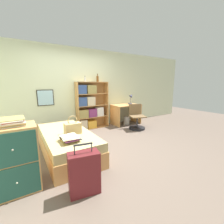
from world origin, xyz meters
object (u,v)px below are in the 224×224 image
Objects in this scene: book_stack_on_bed at (70,138)px; desk_lamp at (131,97)px; magazine_pile_on_dresser at (13,122)px; waste_bin at (126,120)px; desk_chair at (137,121)px; bottle_brown at (98,79)px; dresser at (15,159)px; desk at (126,111)px; bottle_green at (85,80)px; bookcase at (89,107)px; bed at (67,142)px; handbag at (73,128)px; suitcase at (84,173)px.

desk_lamp is (2.94, 1.94, 0.45)m from book_stack_on_bed.
magazine_pile_on_dresser reaches higher than waste_bin.
magazine_pile_on_dresser reaches higher than desk_chair.
bottle_brown is 0.67× the size of desk_lamp.
dresser is 4.02m from desk.
bottle_green is at bearing 48.79° from magazine_pile_on_dresser.
desk_lamp reaches higher than waste_bin.
bottle_green reaches higher than waste_bin.
bottle_green reaches higher than bookcase.
desk_chair is at bearing 22.14° from dresser.
desk_lamp reaches higher than book_stack_on_bed.
magazine_pile_on_dresser is 4.01m from waste_bin.
desk is (2.54, 1.26, 0.25)m from bed.
desk_lamp is (3.74, 2.12, -0.01)m from magazine_pile_on_dresser.
magazine_pile_on_dresser is (-0.97, -0.55, 0.39)m from handbag.
magazine_pile_on_dresser is (0.03, 0.04, 0.52)m from dresser.
bottle_green is (1.04, 1.43, 1.38)m from bed.
bookcase is at bearing 172.90° from desk.
desk_lamp is (1.35, -0.12, -0.67)m from bottle_brown.
suitcase is 2.44× the size of waste_bin.
bookcase is 1.54× the size of desk.
dresser is (-0.82, -0.23, -0.06)m from book_stack_on_bed.
bottle_green is at bearing 148.93° from desk_chair.
desk_chair reaches higher than bed.
handbag is at bearing -150.07° from waste_bin.
bottle_green reaches higher than book_stack_on_bed.
bottle_brown reaches higher than bottle_green.
book_stack_on_bed is at bearing -115.13° from handbag.
bookcase is at bearing 177.69° from desk_lamp.
handbag is at bearing -122.95° from bookcase.
bottle_brown is (1.59, 2.06, 1.11)m from book_stack_on_bed.
dresser is 3.98m from waste_bin.
waste_bin is (1.37, -0.24, -0.58)m from bookcase.
magazine_pile_on_dresser reaches higher than book_stack_on_bed.
suitcase is at bearing -95.26° from bed.
desk_chair is (2.60, 1.92, -0.05)m from suitcase.
waste_bin is at bearing -9.22° from bottle_green.
bottle_green is 0.62× the size of waste_bin.
suitcase is 0.89× the size of desk_chair.
desk_chair is (3.38, 1.38, -0.22)m from dresser.
bed is 2.54m from desk_chair.
handbag is 3.20m from desk_lamp.
suitcase reaches higher than book_stack_on_bed.
book_stack_on_bed is 1.03× the size of magazine_pile_on_dresser.
bottle_brown is (1.63, 2.83, 1.35)m from suitcase.
handbag is 1.96m from bookcase.
waste_bin is at bearing -106.76° from desk.
suitcase is 0.71× the size of desk.
handbag is at bearing 64.87° from book_stack_on_bed.
desk_chair reaches higher than waste_bin.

